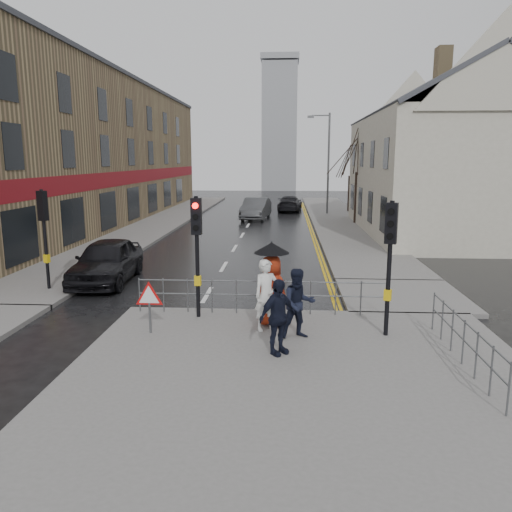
# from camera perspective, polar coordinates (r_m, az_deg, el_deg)

# --- Properties ---
(ground) EXTENTS (120.00, 120.00, 0.00)m
(ground) POSITION_cam_1_polar(r_m,az_deg,el_deg) (14.21, -7.50, -7.64)
(ground) COLOR black
(ground) RESTS_ON ground
(near_pavement) EXTENTS (10.00, 9.00, 0.14)m
(near_pavement) POSITION_cam_1_polar(r_m,az_deg,el_deg) (10.69, 5.21, -13.65)
(near_pavement) COLOR #605E5B
(near_pavement) RESTS_ON ground
(left_pavement) EXTENTS (4.00, 44.00, 0.14)m
(left_pavement) POSITION_cam_1_polar(r_m,az_deg,el_deg) (37.61, -10.64, 4.02)
(left_pavement) COLOR #605E5B
(left_pavement) RESTS_ON ground
(right_pavement) EXTENTS (4.00, 40.00, 0.14)m
(right_pavement) POSITION_cam_1_polar(r_m,az_deg,el_deg) (38.66, 9.21, 4.25)
(right_pavement) COLOR #605E5B
(right_pavement) RESTS_ON ground
(pavement_bridge_right) EXTENTS (4.00, 4.20, 0.14)m
(pavement_bridge_right) POSITION_cam_1_polar(r_m,az_deg,el_deg) (17.24, 16.32, -4.40)
(pavement_bridge_right) COLOR #605E5B
(pavement_bridge_right) RESTS_ON ground
(building_left_terrace) EXTENTS (8.00, 42.00, 10.00)m
(building_left_terrace) POSITION_cam_1_polar(r_m,az_deg,el_deg) (38.14, -19.48, 11.11)
(building_left_terrace) COLOR #937C54
(building_left_terrace) RESTS_ON ground
(building_right_cream) EXTENTS (9.00, 16.40, 10.10)m
(building_right_cream) POSITION_cam_1_polar(r_m,az_deg,el_deg) (32.58, 20.55, 10.78)
(building_right_cream) COLOR beige
(building_right_cream) RESTS_ON ground
(church_tower) EXTENTS (5.00, 5.00, 18.00)m
(church_tower) POSITION_cam_1_polar(r_m,az_deg,el_deg) (75.35, 2.69, 14.40)
(church_tower) COLOR gray
(church_tower) RESTS_ON ground
(traffic_signal_near_left) EXTENTS (0.28, 0.27, 3.40)m
(traffic_signal_near_left) POSITION_cam_1_polar(r_m,az_deg,el_deg) (13.78, -6.79, 2.33)
(traffic_signal_near_left) COLOR black
(traffic_signal_near_left) RESTS_ON near_pavement
(traffic_signal_near_right) EXTENTS (0.34, 0.33, 3.40)m
(traffic_signal_near_right) POSITION_cam_1_polar(r_m,az_deg,el_deg) (12.64, 15.09, 1.24)
(traffic_signal_near_right) COLOR black
(traffic_signal_near_right) RESTS_ON near_pavement
(traffic_signal_far_left) EXTENTS (0.34, 0.33, 3.40)m
(traffic_signal_far_left) POSITION_cam_1_polar(r_m,az_deg,el_deg) (18.26, -23.08, 3.64)
(traffic_signal_far_left) COLOR black
(traffic_signal_far_left) RESTS_ON left_pavement
(guard_railing_front) EXTENTS (7.14, 0.04, 1.00)m
(guard_railing_front) POSITION_cam_1_polar(r_m,az_deg,el_deg) (14.30, 0.58, -3.82)
(guard_railing_front) COLOR #595B5E
(guard_railing_front) RESTS_ON near_pavement
(guard_railing_side) EXTENTS (0.04, 4.54, 1.00)m
(guard_railing_side) POSITION_cam_1_polar(r_m,az_deg,el_deg) (11.74, 22.69, -8.13)
(guard_railing_side) COLOR #595B5E
(guard_railing_side) RESTS_ON near_pavement
(warning_sign) EXTENTS (0.80, 0.07, 1.35)m
(warning_sign) POSITION_cam_1_polar(r_m,az_deg,el_deg) (12.96, -12.12, -4.81)
(warning_sign) COLOR #595B5E
(warning_sign) RESTS_ON near_pavement
(street_lamp) EXTENTS (1.83, 0.25, 8.00)m
(street_lamp) POSITION_cam_1_polar(r_m,az_deg,el_deg) (41.33, 8.04, 11.16)
(street_lamp) COLOR #595B5E
(street_lamp) RESTS_ON right_pavement
(tree_near) EXTENTS (2.40, 2.40, 6.58)m
(tree_near) POSITION_cam_1_polar(r_m,az_deg,el_deg) (35.55, 11.58, 11.78)
(tree_near) COLOR #2F211A
(tree_near) RESTS_ON right_pavement
(tree_far) EXTENTS (2.40, 2.40, 5.64)m
(tree_far) POSITION_cam_1_polar(r_m,az_deg,el_deg) (43.54, 10.74, 10.69)
(tree_far) COLOR #2F211A
(tree_far) RESTS_ON right_pavement
(pedestrian_a) EXTENTS (0.82, 0.73, 1.87)m
(pedestrian_a) POSITION_cam_1_polar(r_m,az_deg,el_deg) (12.89, 1.21, -4.49)
(pedestrian_a) COLOR silver
(pedestrian_a) RESTS_ON near_pavement
(pedestrian_b) EXTENTS (1.01, 0.88, 1.76)m
(pedestrian_b) POSITION_cam_1_polar(r_m,az_deg,el_deg) (12.39, 4.87, -5.45)
(pedestrian_b) COLOR black
(pedestrian_b) RESTS_ON near_pavement
(pedestrian_with_umbrella) EXTENTS (1.11, 1.00, 2.24)m
(pedestrian_with_umbrella) POSITION_cam_1_polar(r_m,az_deg,el_deg) (13.23, 1.77, -3.02)
(pedestrian_with_umbrella) COLOR #A82C13
(pedestrian_with_umbrella) RESTS_ON near_pavement
(pedestrian_d) EXTENTS (1.04, 1.01, 1.76)m
(pedestrian_d) POSITION_cam_1_polar(r_m,az_deg,el_deg) (11.36, 2.48, -6.97)
(pedestrian_d) COLOR black
(pedestrian_d) RESTS_ON near_pavement
(car_parked) EXTENTS (2.13, 4.82, 1.61)m
(car_parked) POSITION_cam_1_polar(r_m,az_deg,el_deg) (19.34, -16.69, -0.53)
(car_parked) COLOR black
(car_parked) RESTS_ON ground
(car_mid) EXTENTS (2.25, 5.12, 1.64)m
(car_mid) POSITION_cam_1_polar(r_m,az_deg,el_deg) (38.21, -0.01, 5.45)
(car_mid) COLOR #3F4043
(car_mid) RESTS_ON ground
(car_far) EXTENTS (2.31, 4.88, 1.38)m
(car_far) POSITION_cam_1_polar(r_m,az_deg,el_deg) (44.15, 3.90, 6.00)
(car_far) COLOR black
(car_far) RESTS_ON ground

